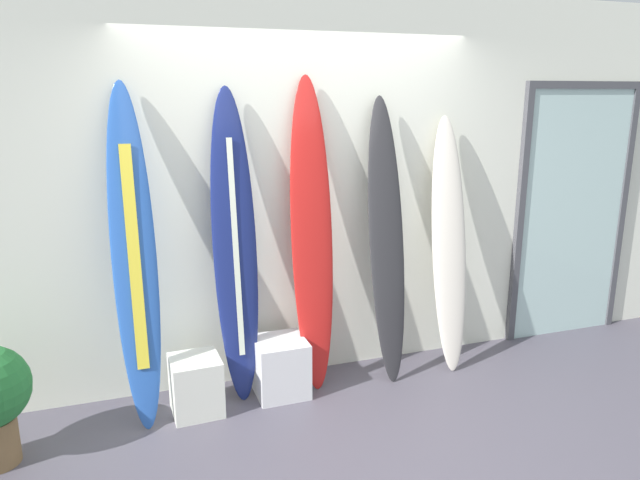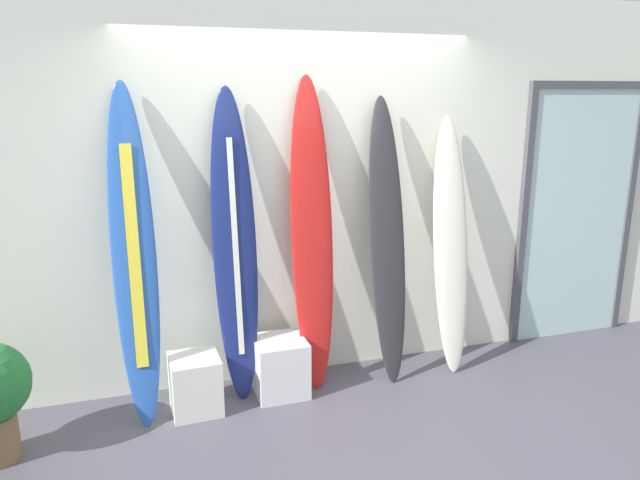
# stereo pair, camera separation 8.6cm
# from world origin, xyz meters

# --- Properties ---
(ground) EXTENTS (8.00, 8.00, 0.04)m
(ground) POSITION_xyz_m (0.00, 0.00, -0.02)
(ground) COLOR #504C58
(wall_back) EXTENTS (7.20, 0.20, 2.80)m
(wall_back) POSITION_xyz_m (0.00, 1.30, 1.40)
(wall_back) COLOR silver
(wall_back) RESTS_ON ground
(surfboard_cobalt) EXTENTS (0.28, 0.50, 2.17)m
(surfboard_cobalt) POSITION_xyz_m (-1.20, 0.94, 1.09)
(surfboard_cobalt) COLOR #2959B1
(surfboard_cobalt) RESTS_ON ground
(surfboard_navy) EXTENTS (0.31, 0.34, 2.14)m
(surfboard_navy) POSITION_xyz_m (-0.55, 1.02, 1.06)
(surfboard_navy) COLOR navy
(surfboard_navy) RESTS_ON ground
(surfboard_crimson) EXTENTS (0.31, 0.36, 2.22)m
(surfboard_crimson) POSITION_xyz_m (0.00, 1.01, 1.11)
(surfboard_crimson) COLOR red
(surfboard_crimson) RESTS_ON ground
(surfboard_charcoal) EXTENTS (0.28, 0.41, 2.08)m
(surfboard_charcoal) POSITION_xyz_m (0.56, 0.96, 1.04)
(surfboard_charcoal) COLOR #2C2B2E
(surfboard_charcoal) RESTS_ON ground
(surfboard_ivory) EXTENTS (0.30, 0.43, 1.93)m
(surfboard_ivory) POSITION_xyz_m (1.08, 0.97, 0.97)
(surfboard_ivory) COLOR silver
(surfboard_ivory) RESTS_ON ground
(display_block_left) EXTENTS (0.36, 0.36, 0.41)m
(display_block_left) POSITION_xyz_m (-0.27, 0.91, 0.20)
(display_block_left) COLOR silver
(display_block_left) RESTS_ON ground
(display_block_center) EXTENTS (0.34, 0.34, 0.39)m
(display_block_center) POSITION_xyz_m (-0.87, 0.84, 0.19)
(display_block_center) COLOR white
(display_block_center) RESTS_ON ground
(glass_door) EXTENTS (1.14, 0.06, 2.18)m
(glass_door) POSITION_xyz_m (2.40, 1.18, 1.12)
(glass_door) COLOR silver
(glass_door) RESTS_ON ground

